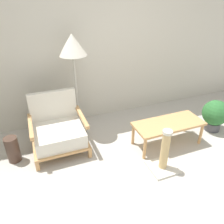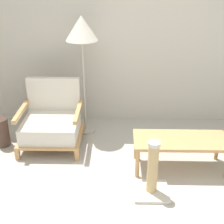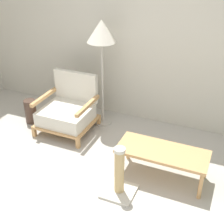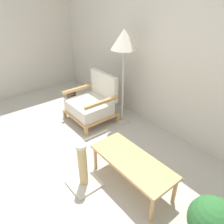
{
  "view_description": "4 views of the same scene",
  "coord_description": "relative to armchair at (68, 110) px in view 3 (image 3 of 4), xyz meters",
  "views": [
    {
      "loc": [
        -1.13,
        -1.41,
        2.09
      ],
      "look_at": [
        -0.12,
        1.17,
        0.55
      ],
      "focal_mm": 35.0,
      "sensor_mm": 36.0,
      "label": 1
    },
    {
      "loc": [
        -0.04,
        -2.17,
        2.15
      ],
      "look_at": [
        -0.12,
        1.17,
        0.55
      ],
      "focal_mm": 50.0,
      "sensor_mm": 36.0,
      "label": 2
    },
    {
      "loc": [
        1.28,
        -2.06,
        2.51
      ],
      "look_at": [
        -0.12,
        1.17,
        0.55
      ],
      "focal_mm": 50.0,
      "sensor_mm": 36.0,
      "label": 3
    },
    {
      "loc": [
        1.99,
        -0.53,
        2.1
      ],
      "look_at": [
        -0.12,
        1.17,
        0.55
      ],
      "focal_mm": 35.0,
      "sensor_mm": 36.0,
      "label": 4
    }
  ],
  "objects": [
    {
      "name": "armchair",
      "position": [
        0.0,
        0.0,
        0.0
      ],
      "size": [
        0.77,
        0.71,
        0.82
      ],
      "color": "tan",
      "rests_on": "ground_plane"
    },
    {
      "name": "ground_plane",
      "position": [
        0.9,
        -1.35,
        -0.32
      ],
      "size": [
        14.0,
        14.0,
        0.0
      ],
      "primitive_type": "plane",
      "color": "#B7B2A8"
    },
    {
      "name": "wall_back",
      "position": [
        0.9,
        0.78,
        1.03
      ],
      "size": [
        8.0,
        0.06,
        2.7
      ],
      "color": "beige",
      "rests_on": "ground_plane"
    },
    {
      "name": "scratching_post",
      "position": [
        1.2,
        -0.95,
        -0.11
      ],
      "size": [
        0.36,
        0.36,
        0.61
      ],
      "color": "beige",
      "rests_on": "ground_plane"
    },
    {
      "name": "coffee_table",
      "position": [
        1.55,
        -0.5,
        0.02
      ],
      "size": [
        1.05,
        0.45,
        0.38
      ],
      "color": "tan",
      "rests_on": "ground_plane"
    },
    {
      "name": "vase",
      "position": [
        -0.64,
        -0.05,
        -0.13
      ],
      "size": [
        0.18,
        0.18,
        0.38
      ],
      "primitive_type": "cylinder",
      "color": "#473328",
      "rests_on": "ground_plane"
    },
    {
      "name": "floor_lamp",
      "position": [
        0.39,
        0.37,
        1.04
      ],
      "size": [
        0.41,
        0.41,
        1.58
      ],
      "color": "#B7B2A8",
      "rests_on": "ground_plane"
    }
  ]
}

